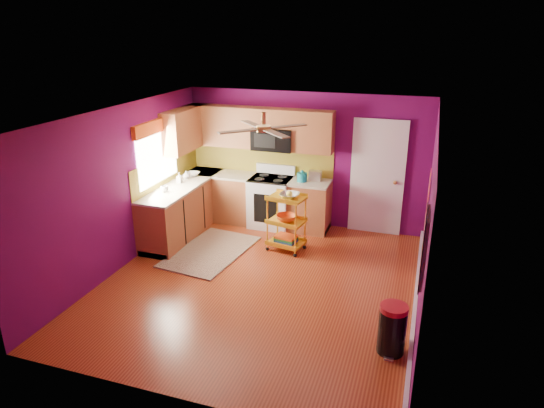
% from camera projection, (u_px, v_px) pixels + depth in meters
% --- Properties ---
extents(ground, '(5.00, 5.00, 0.00)m').
position_uv_depth(ground, '(260.00, 283.00, 7.20)').
color(ground, maroon).
rests_on(ground, ground).
extents(room_envelope, '(4.54, 5.04, 2.52)m').
position_uv_depth(room_envelope, '(261.00, 178.00, 6.63)').
color(room_envelope, '#5F0A4F').
rests_on(room_envelope, ground).
extents(lower_cabinets, '(2.81, 2.31, 0.94)m').
position_uv_depth(lower_cabinets, '(225.00, 205.00, 9.07)').
color(lower_cabinets, brown).
rests_on(lower_cabinets, ground).
extents(electric_range, '(0.76, 0.66, 1.13)m').
position_uv_depth(electric_range, '(271.00, 201.00, 9.13)').
color(electric_range, white).
rests_on(electric_range, ground).
extents(upper_cabinetry, '(2.80, 2.30, 1.26)m').
position_uv_depth(upper_cabinetry, '(235.00, 130.00, 8.88)').
color(upper_cabinetry, brown).
rests_on(upper_cabinetry, ground).
extents(left_window, '(0.08, 1.35, 1.08)m').
position_uv_depth(left_window, '(157.00, 143.00, 8.19)').
color(left_window, white).
rests_on(left_window, ground).
extents(panel_door, '(0.95, 0.11, 2.15)m').
position_uv_depth(panel_door, '(377.00, 179.00, 8.65)').
color(panel_door, white).
rests_on(panel_door, ground).
extents(right_wall_art, '(0.04, 2.74, 1.04)m').
position_uv_depth(right_wall_art, '(426.00, 219.00, 5.75)').
color(right_wall_art, black).
rests_on(right_wall_art, ground).
extents(ceiling_fan, '(1.01, 1.01, 0.26)m').
position_uv_depth(ceiling_fan, '(264.00, 128.00, 6.59)').
color(ceiling_fan, '#BF8C3F').
rests_on(ceiling_fan, ground).
extents(shag_rug, '(1.25, 1.83, 0.02)m').
position_uv_depth(shag_rug, '(211.00, 251.00, 8.18)').
color(shag_rug, '#321810').
rests_on(shag_rug, ground).
extents(rolling_cart, '(0.66, 0.53, 1.07)m').
position_uv_depth(rolling_cart, '(287.00, 220.00, 8.09)').
color(rolling_cart, gold).
rests_on(rolling_cart, ground).
extents(trash_can, '(0.35, 0.37, 0.62)m').
position_uv_depth(trash_can, '(392.00, 329.00, 5.59)').
color(trash_can, black).
rests_on(trash_can, ground).
extents(teal_kettle, '(0.18, 0.18, 0.21)m').
position_uv_depth(teal_kettle, '(302.00, 177.00, 8.76)').
color(teal_kettle, teal).
rests_on(teal_kettle, lower_cabinets).
extents(toaster, '(0.22, 0.15, 0.18)m').
position_uv_depth(toaster, '(315.00, 175.00, 8.82)').
color(toaster, beige).
rests_on(toaster, lower_cabinets).
extents(soap_bottle_a, '(0.08, 0.09, 0.19)m').
position_uv_depth(soap_bottle_a, '(179.00, 178.00, 8.67)').
color(soap_bottle_a, '#EA3F72').
rests_on(soap_bottle_a, lower_cabinets).
extents(soap_bottle_b, '(0.12, 0.12, 0.15)m').
position_uv_depth(soap_bottle_b, '(186.00, 175.00, 8.91)').
color(soap_bottle_b, white).
rests_on(soap_bottle_b, lower_cabinets).
extents(counter_dish, '(0.26, 0.26, 0.06)m').
position_uv_depth(counter_dish, '(192.00, 174.00, 9.11)').
color(counter_dish, white).
rests_on(counter_dish, lower_cabinets).
extents(counter_cup, '(0.13, 0.13, 0.10)m').
position_uv_depth(counter_cup, '(165.00, 189.00, 8.22)').
color(counter_cup, white).
rests_on(counter_cup, lower_cabinets).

